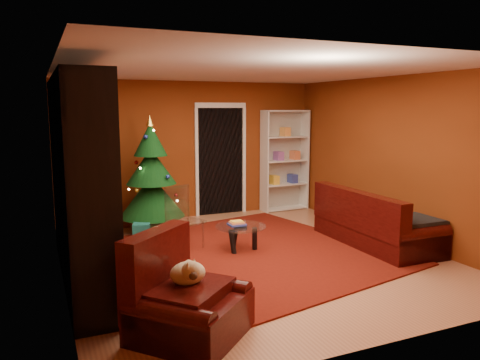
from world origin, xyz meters
name	(u,v)px	position (x,y,z in m)	size (l,w,h in m)	color
floor	(251,258)	(0.00, 0.00, -0.03)	(5.00, 5.50, 0.05)	#A66646
ceiling	(252,68)	(0.00, 0.00, 2.62)	(5.00, 5.50, 0.05)	silver
wall_back	(191,150)	(0.00, 2.77, 1.30)	(5.00, 0.05, 2.60)	maroon
wall_left	(56,177)	(-2.52, 0.00, 1.30)	(0.05, 5.50, 2.60)	maroon
wall_right	(395,158)	(2.52, 0.00, 1.30)	(0.05, 5.50, 2.60)	maroon
doorway	(221,162)	(0.60, 2.73, 1.05)	(1.06, 0.60, 2.16)	black
rug	(258,251)	(0.19, 0.18, 0.01)	(3.26, 3.80, 0.02)	#60130A
media_unit	(79,181)	(-2.27, 0.05, 1.23)	(0.49, 3.21, 2.46)	black
christmas_tree	(151,175)	(-0.95, 2.04, 0.96)	(1.12, 1.12, 1.99)	black
gift_box_teal	(142,231)	(-1.24, 1.52, 0.13)	(0.26, 0.26, 0.26)	#156765
gift_box_green	(153,226)	(-1.01, 1.74, 0.14)	(0.28, 0.28, 0.28)	#225B32
gift_box_red	(123,220)	(-1.37, 2.48, 0.11)	(0.22, 0.22, 0.22)	maroon
white_bookshelf	(285,161)	(1.95, 2.57, 1.03)	(0.98, 0.35, 2.11)	white
armchair	(190,296)	(-1.50, -1.90, 0.39)	(1.00, 1.00, 0.78)	black
dog	(188,273)	(-1.50, -1.83, 0.58)	(0.40, 0.30, 0.26)	beige
sofa	(377,217)	(2.02, -0.23, 0.44)	(2.06, 0.93, 0.89)	black
coffee_table	(241,238)	(-0.03, 0.30, 0.20)	(0.75, 0.75, 0.47)	gray
acrylic_chair	(186,222)	(-0.75, 0.69, 0.43)	(0.44, 0.48, 0.86)	#66605B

